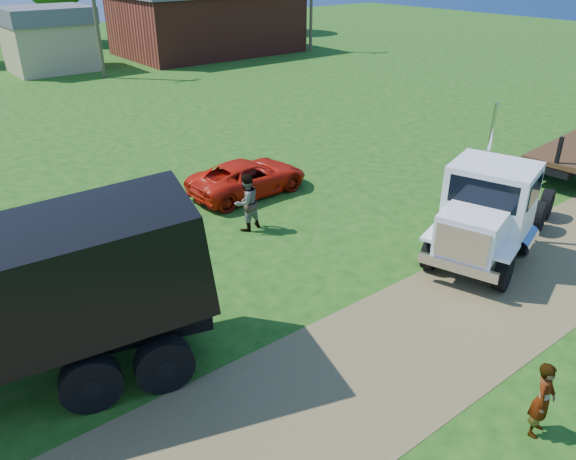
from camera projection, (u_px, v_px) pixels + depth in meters
ground at (422, 338)px, 13.66m from camera, size 140.00×140.00×0.00m
dirt_track at (422, 338)px, 13.66m from camera, size 120.00×4.20×0.01m
white_semi_tractor at (490, 210)px, 16.73m from camera, size 7.45×4.40×4.42m
orange_pickup at (248, 177)px, 21.51m from camera, size 4.82×2.34×1.32m
spectator_a at (543, 400)px, 10.65m from camera, size 0.68×0.53×1.64m
spectator_b at (246, 202)px, 18.56m from camera, size 1.05×0.87×1.97m
brick_building at (207, 22)px, 50.56m from camera, size 15.40×10.40×5.30m
tan_shed at (49, 38)px, 42.93m from camera, size 6.20×5.40×4.70m
utility_poles at (95, 10)px, 39.49m from camera, size 42.20×0.28×9.00m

